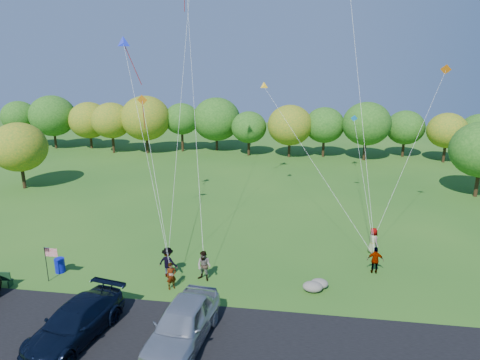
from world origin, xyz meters
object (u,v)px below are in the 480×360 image
object	(u,v)px
flyer_c	(168,262)
minivan_silver	(183,324)
minivan_navy	(75,323)
flyer_e	(373,240)
flyer_a	(171,276)
flyer_d	(375,260)
trash_barrel	(60,265)
flyer_b	(204,266)

from	to	relation	value
flyer_c	minivan_silver	bearing A→B (deg)	123.27
minivan_navy	flyer_e	distance (m)	19.80
minivan_silver	flyer_a	bearing A→B (deg)	119.25
flyer_d	trash_barrel	bearing A→B (deg)	10.33
minivan_navy	flyer_c	size ratio (longest dim) A/B	3.04
flyer_b	flyer_c	size ratio (longest dim) A/B	0.99
trash_barrel	flyer_d	bearing A→B (deg)	8.13
flyer_e	minivan_silver	bearing A→B (deg)	112.34
flyer_a	flyer_e	world-z (taller)	flyer_e
minivan_silver	flyer_e	world-z (taller)	minivan_silver
minivan_navy	minivan_silver	world-z (taller)	minivan_silver
minivan_navy	flyer_a	bearing A→B (deg)	69.63
flyer_a	flyer_b	size ratio (longest dim) A/B	0.87
minivan_silver	flyer_b	distance (m)	6.08
flyer_a	flyer_e	distance (m)	14.24
flyer_a	flyer_b	xyz separation A→B (m)	(1.68, 1.27, 0.13)
minivan_navy	flyer_b	bearing A→B (deg)	64.12
flyer_a	flyer_d	world-z (taller)	flyer_d
trash_barrel	flyer_b	bearing A→B (deg)	2.08
flyer_e	flyer_b	bearing A→B (deg)	91.44
flyer_e	trash_barrel	size ratio (longest dim) A/B	1.99
flyer_b	flyer_e	world-z (taller)	flyer_b
minivan_navy	minivan_silver	distance (m)	5.26
flyer_d	flyer_e	world-z (taller)	flyer_e
flyer_e	trash_barrel	bearing A→B (deg)	80.57
flyer_c	flyer_a	bearing A→B (deg)	124.53
flyer_c	flyer_b	bearing A→B (deg)	-173.99
flyer_b	trash_barrel	xyz separation A→B (m)	(-9.38, -0.34, -0.49)
flyer_e	trash_barrel	distance (m)	21.04
flyer_d	flyer_e	distance (m)	3.04
minivan_navy	flyer_d	bearing A→B (deg)	41.18
minivan_silver	flyer_c	size ratio (longest dim) A/B	3.04
flyer_b	flyer_a	bearing A→B (deg)	-125.19
flyer_b	flyer_c	bearing A→B (deg)	-166.01
flyer_b	minivan_navy	bearing A→B (deg)	-108.91
minivan_silver	flyer_c	xyz separation A→B (m)	(-2.71, 6.22, -0.09)
flyer_b	flyer_e	xyz separation A→B (m)	(10.82, 5.53, -0.03)
minivan_navy	flyer_c	xyz separation A→B (m)	(2.52, 6.70, 0.05)
flyer_a	flyer_b	distance (m)	2.11
minivan_navy	flyer_a	xyz separation A→B (m)	(3.18, 5.28, -0.08)
flyer_c	trash_barrel	world-z (taller)	flyer_c
flyer_c	flyer_e	xyz separation A→B (m)	(13.17, 5.38, -0.04)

